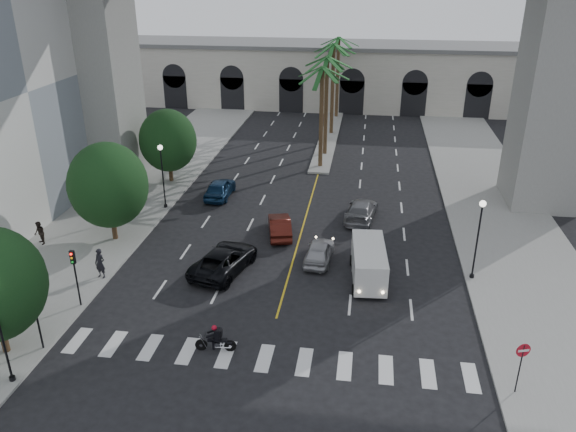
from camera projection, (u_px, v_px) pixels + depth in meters
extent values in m
plane|color=black|center=(270.00, 340.00, 29.42)|extent=(140.00, 140.00, 0.00)
cube|color=gray|center=(119.00, 210.00, 44.95)|extent=(8.00, 100.00, 0.15)
cube|color=gray|center=(508.00, 234.00, 40.95)|extent=(8.00, 100.00, 0.15)
cube|color=gray|center=(328.00, 138.00, 63.72)|extent=(2.00, 24.00, 0.20)
cube|color=beige|center=(339.00, 77.00, 77.50)|extent=(70.00, 10.00, 8.00)
cube|color=slate|center=(340.00, 45.00, 75.77)|extent=(71.00, 10.50, 0.50)
cube|color=gray|center=(558.00, 75.00, 42.61)|extent=(5.00, 6.00, 20.80)
cube|color=gray|center=(99.00, 64.00, 47.54)|extent=(5.00, 6.00, 20.80)
cylinder|color=#47331E|center=(321.00, 120.00, 52.79)|extent=(0.40, 0.40, 9.50)
cylinder|color=#47331E|center=(326.00, 108.00, 56.34)|extent=(0.40, 0.40, 9.80)
cylinder|color=#47331E|center=(326.00, 102.00, 60.09)|extent=(0.40, 0.40, 9.30)
cylinder|color=#47331E|center=(332.00, 91.00, 63.50)|extent=(0.40, 0.40, 10.10)
cylinder|color=#47331E|center=(333.00, 86.00, 67.25)|extent=(0.40, 0.40, 9.60)
cylinder|color=#47331E|center=(337.00, 79.00, 70.76)|extent=(0.40, 0.40, 9.90)
cylinder|color=#382616|center=(3.00, 334.00, 27.97)|extent=(0.36, 0.36, 2.34)
cylinder|color=#382616|center=(114.00, 225.00, 39.69)|extent=(0.36, 0.36, 2.45)
ellipsoid|color=black|center=(108.00, 185.00, 38.48)|extent=(5.44, 5.44, 5.98)
cylinder|color=#382616|center=(171.00, 170.00, 50.58)|extent=(0.36, 0.36, 2.27)
ellipsoid|color=black|center=(168.00, 140.00, 49.45)|extent=(5.04, 5.04, 5.54)
cylinder|color=black|center=(13.00, 380.00, 26.35)|extent=(0.28, 0.28, 0.36)
cylinder|color=black|center=(2.00, 337.00, 25.37)|extent=(0.11, 0.11, 5.00)
cylinder|color=black|center=(166.00, 207.00, 45.33)|extent=(0.28, 0.28, 0.36)
cylinder|color=black|center=(163.00, 179.00, 44.34)|extent=(0.11, 0.11, 5.00)
sphere|color=white|center=(160.00, 147.00, 43.31)|extent=(0.40, 0.40, 0.40)
cylinder|color=black|center=(472.00, 277.00, 35.06)|extent=(0.28, 0.28, 0.36)
cylinder|color=black|center=(477.00, 242.00, 34.08)|extent=(0.11, 0.11, 5.00)
sphere|color=white|center=(483.00, 204.00, 33.04)|extent=(0.40, 0.40, 0.40)
cylinder|color=black|center=(38.00, 321.00, 27.96)|extent=(0.10, 0.10, 3.50)
cube|color=black|center=(32.00, 296.00, 27.35)|extent=(0.25, 0.18, 0.80)
cylinder|color=black|center=(77.00, 281.00, 31.57)|extent=(0.10, 0.10, 3.50)
cube|color=black|center=(73.00, 257.00, 30.96)|extent=(0.25, 0.18, 0.80)
cylinder|color=black|center=(201.00, 345.00, 28.56)|extent=(0.63, 0.16, 0.62)
cylinder|color=black|center=(230.00, 346.00, 28.48)|extent=(0.63, 0.16, 0.62)
cube|color=silver|center=(217.00, 344.00, 28.48)|extent=(0.44, 0.33, 0.27)
cube|color=black|center=(213.00, 339.00, 28.37)|extent=(0.59, 0.28, 0.21)
cube|color=black|center=(222.00, 340.00, 28.37)|extent=(0.49, 0.29, 0.12)
cylinder|color=black|center=(205.00, 335.00, 28.30)|extent=(0.08, 0.57, 0.03)
cube|color=black|center=(217.00, 334.00, 28.22)|extent=(0.30, 0.42, 0.54)
cube|color=black|center=(221.00, 333.00, 28.19)|extent=(0.17, 0.32, 0.39)
sphere|color=#A90B20|center=(214.00, 328.00, 28.08)|extent=(0.27, 0.27, 0.27)
imported|color=#A0A0A4|center=(319.00, 251.00, 37.08)|extent=(1.95, 4.23, 1.40)
imported|color=#41120D|center=(280.00, 226.00, 40.66)|extent=(2.46, 4.60, 1.44)
imported|color=black|center=(224.00, 260.00, 35.83)|extent=(3.96, 6.21, 1.60)
imported|color=slate|center=(361.00, 210.00, 43.21)|extent=(2.72, 5.36, 1.49)
imported|color=#102C4E|center=(220.00, 188.00, 47.40)|extent=(1.92, 4.69, 1.59)
cube|color=silver|center=(369.00, 262.00, 34.61)|extent=(2.33, 5.37, 1.94)
cube|color=black|center=(372.00, 279.00, 32.26)|extent=(1.81, 0.38, 0.82)
cylinder|color=black|center=(354.00, 290.00, 33.36)|extent=(0.32, 0.70, 0.68)
cylinder|color=black|center=(385.00, 291.00, 33.24)|extent=(0.32, 0.70, 0.68)
cylinder|color=black|center=(352.00, 260.00, 36.72)|extent=(0.32, 0.70, 0.68)
cylinder|color=black|center=(380.00, 261.00, 36.60)|extent=(0.32, 0.70, 0.68)
imported|color=black|center=(100.00, 263.00, 34.71)|extent=(0.80, 0.62, 1.94)
imported|color=black|center=(40.00, 233.00, 38.95)|extent=(1.03, 1.02, 1.68)
cylinder|color=black|center=(519.00, 370.00, 25.16)|extent=(0.06, 0.06, 2.74)
cylinder|color=#A90C1B|center=(523.00, 350.00, 24.72)|extent=(0.66, 0.24, 0.68)
cube|color=silver|center=(523.00, 350.00, 24.72)|extent=(0.51, 0.18, 0.11)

